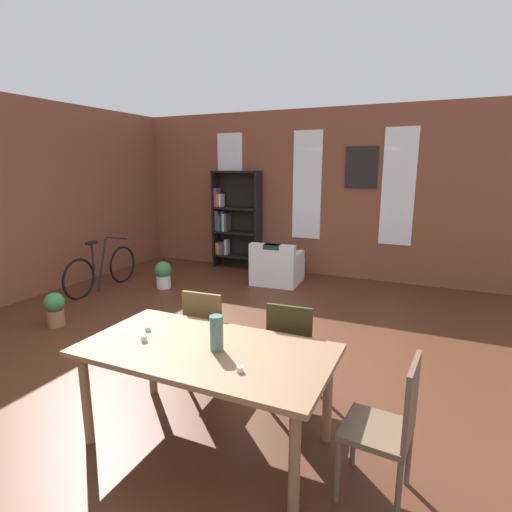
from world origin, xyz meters
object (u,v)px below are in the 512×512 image
dining_chair_far_left (209,334)px  potted_plant_corner (55,308)px  dining_chair_head_right (389,425)px  dining_chair_far_right (292,351)px  bicycle_second (102,270)px  potted_plant_by_shelf (163,274)px  vase_on_table (217,333)px  dining_table (206,358)px  armchair_white (277,268)px  bookshelf_tall (233,220)px

dining_chair_far_left → potted_plant_corner: 2.64m
dining_chair_head_right → dining_chair_far_right: bearing=140.7°
dining_chair_head_right → potted_plant_corner: (-4.28, 1.16, -0.27)m
bicycle_second → potted_plant_by_shelf: 1.02m
dining_chair_far_right → vase_on_table: bearing=-114.6°
vase_on_table → bicycle_second: 4.60m
dining_chair_far_left → bicycle_second: size_ratio=0.56×
potted_plant_corner → vase_on_table: bearing=-20.5°
vase_on_table → bicycle_second: vase_on_table is taller
vase_on_table → dining_chair_head_right: size_ratio=0.27×
dining_table → potted_plant_corner: bearing=159.0°
armchair_white → dining_table: bearing=-75.4°
dining_chair_far_right → potted_plant_by_shelf: size_ratio=2.05×
potted_plant_by_shelf → armchair_white: bearing=33.1°
bookshelf_tall → bicycle_second: 2.72m
dining_table → potted_plant_corner: 3.24m
dining_table → vase_on_table: size_ratio=7.10×
dining_chair_far_left → bicycle_second: (-3.23, 1.92, -0.18)m
dining_table → bicycle_second: bicycle_second is taller
dining_table → dining_chair_head_right: bearing=-0.3°
dining_table → bicycle_second: (-3.64, 2.63, -0.34)m
dining_chair_far_left → armchair_white: 3.57m
bookshelf_tall → vase_on_table: bearing=-63.8°
dining_table → armchair_white: bearing=104.6°
vase_on_table → armchair_white: bearing=105.7°
dining_chair_head_right → potted_plant_by_shelf: (-4.04, 3.12, -0.27)m
armchair_white → potted_plant_by_shelf: bearing=-146.9°
dining_chair_far_left → armchair_white: dining_chair_far_left is taller
vase_on_table → bookshelf_tall: size_ratio=0.13×
bookshelf_tall → bicycle_second: bookshelf_tall is taller
potted_plant_corner → bicycle_second: bearing=113.5°
vase_on_table → bicycle_second: bearing=144.8°
dining_table → dining_chair_head_right: 1.30m
armchair_white → bicycle_second: (-2.55, -1.57, 0.06)m
potted_plant_by_shelf → potted_plant_corner: bearing=-97.1°
bicycle_second → vase_on_table: bearing=-35.2°
dining_table → potted_plant_by_shelf: (-2.75, 3.12, -0.43)m
dining_chair_far_right → dining_chair_head_right: (0.87, -0.71, 0.00)m
armchair_white → potted_plant_by_shelf: armchair_white is taller
dining_table → dining_chair_far_right: 0.83m
dining_table → armchair_white: dining_table is taller
dining_chair_far_left → potted_plant_corner: size_ratio=2.13×
bicycle_second → dining_chair_far_right: bearing=-25.4°
dining_chair_far_left → bookshelf_tall: 4.65m
vase_on_table → dining_chair_head_right: vase_on_table is taller
dining_table → bookshelf_tall: 5.45m
bookshelf_tall → dining_table: bearing=-64.7°
vase_on_table → dining_chair_head_right: bearing=-0.3°
vase_on_table → armchair_white: size_ratio=0.30×
potted_plant_by_shelf → potted_plant_corner: potted_plant_by_shelf is taller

